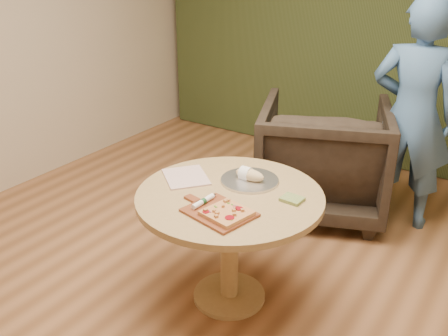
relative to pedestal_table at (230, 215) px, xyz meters
name	(u,v)px	position (x,y,z in m)	size (l,w,h in m)	color
room_shell	(198,92)	(-0.06, -0.22, 0.79)	(5.04, 6.04, 2.84)	#9C663E
curtain	(379,22)	(-0.06, 2.68, 0.79)	(4.80, 0.14, 2.78)	#283317
pedestal_table	(230,215)	(0.00, 0.00, 0.00)	(1.10, 1.10, 0.75)	tan
pizza_paddle	(218,212)	(0.07, -0.23, 0.15)	(0.47, 0.35, 0.01)	brown
flatbread_pizza	(227,213)	(0.14, -0.24, 0.17)	(0.26, 0.26, 0.04)	tan
cutlery_roll	(203,201)	(-0.04, -0.21, 0.17)	(0.04, 0.20, 0.03)	white
newspaper	(186,177)	(-0.35, 0.03, 0.15)	(0.30, 0.25, 0.01)	white
serving_tray	(250,180)	(0.01, 0.21, 0.15)	(0.36, 0.36, 0.02)	silver
bread_roll	(249,174)	(0.00, 0.21, 0.18)	(0.19, 0.09, 0.09)	#E1C389
green_packet	(292,199)	(0.34, 0.12, 0.15)	(0.12, 0.10, 0.02)	#5A6E31
armchair	(323,153)	(0.00, 1.42, -0.09)	(1.01, 0.94, 1.04)	black
person_standing	(413,116)	(0.61, 1.61, 0.28)	(0.65, 0.43, 1.78)	#406797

